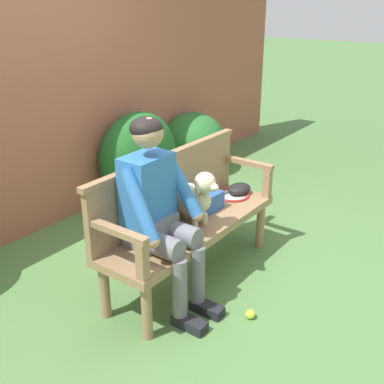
{
  "coord_description": "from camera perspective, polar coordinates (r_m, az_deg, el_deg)",
  "views": [
    {
      "loc": [
        -2.54,
        -1.86,
        2.04
      ],
      "look_at": [
        0.0,
        0.0,
        0.72
      ],
      "focal_mm": 44.47,
      "sensor_mm": 36.0,
      "label": 1
    }
  ],
  "objects": [
    {
      "name": "dog_on_bench",
      "position": [
        3.41,
        0.22,
        -0.64
      ],
      "size": [
        0.22,
        0.43,
        0.43
      ],
      "color": "beige",
      "rests_on": "garden_bench"
    },
    {
      "name": "person_seated",
      "position": [
        3.11,
        -4.17,
        -2.0
      ],
      "size": [
        0.56,
        0.65,
        1.34
      ],
      "color": "black",
      "rests_on": "ground"
    },
    {
      "name": "sports_bag",
      "position": [
        3.71,
        1.42,
        -1.13
      ],
      "size": [
        0.29,
        0.22,
        0.14
      ],
      "primitive_type": "cube",
      "rotation": [
        0.0,
        0.0,
        -0.06
      ],
      "color": "#2856A3",
      "rests_on": "garden_bench"
    },
    {
      "name": "tennis_ball",
      "position": [
        3.34,
        7.01,
        -14.34
      ],
      "size": [
        0.07,
        0.07,
        0.07
      ],
      "primitive_type": "sphere",
      "color": "#CCDB33",
      "rests_on": "ground"
    },
    {
      "name": "brick_garden_fence",
      "position": [
        4.54,
        -18.53,
        9.12
      ],
      "size": [
        8.0,
        0.3,
        2.12
      ],
      "primitive_type": "cube",
      "color": "#9E5642",
      "rests_on": "ground"
    },
    {
      "name": "tennis_racket",
      "position": [
        4.01,
        4.47,
        -0.24
      ],
      "size": [
        0.3,
        0.57,
        0.03
      ],
      "color": "red",
      "rests_on": "garden_bench"
    },
    {
      "name": "bench_armrest_right_end",
      "position": [
        4.0,
        7.58,
        2.51
      ],
      "size": [
        0.06,
        0.49,
        0.28
      ],
      "color": "#93704C",
      "rests_on": "garden_bench"
    },
    {
      "name": "garden_bench",
      "position": [
        3.55,
        0.0,
        -4.67
      ],
      "size": [
        1.62,
        0.49,
        0.47
      ],
      "color": "#93704C",
      "rests_on": "ground"
    },
    {
      "name": "ground_plane",
      "position": [
        3.75,
        0.0,
        -10.16
      ],
      "size": [
        40.0,
        40.0,
        0.0
      ],
      "primitive_type": "plane",
      "color": "#4C753D"
    },
    {
      "name": "bench_backrest",
      "position": [
        3.54,
        -2.83,
        0.87
      ],
      "size": [
        1.66,
        0.06,
        0.5
      ],
      "color": "#93704C",
      "rests_on": "garden_bench"
    },
    {
      "name": "bench_armrest_left_end",
      "position": [
        2.85,
        -7.83,
        -6.14
      ],
      "size": [
        0.06,
        0.49,
        0.28
      ],
      "color": "#93704C",
      "rests_on": "garden_bench"
    },
    {
      "name": "hedge_bush_mid_left",
      "position": [
        5.02,
        -6.44,
        4.33
      ],
      "size": [
        0.97,
        0.64,
        0.92
      ],
      "primitive_type": "ellipsoid",
      "color": "#1E5B23",
      "rests_on": "ground"
    },
    {
      "name": "baseball_glove",
      "position": [
        4.03,
        5.68,
        0.38
      ],
      "size": [
        0.25,
        0.21,
        0.09
      ],
      "primitive_type": "ellipsoid",
      "rotation": [
        0.0,
        0.0,
        -0.19
      ],
      "color": "black",
      "rests_on": "garden_bench"
    },
    {
      "name": "hedge_bush_mid_right",
      "position": [
        5.8,
        0.06,
        5.97
      ],
      "size": [
        0.83,
        0.79,
        0.72
      ],
      "primitive_type": "ellipsoid",
      "color": "#286B2D",
      "rests_on": "ground"
    }
  ]
}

